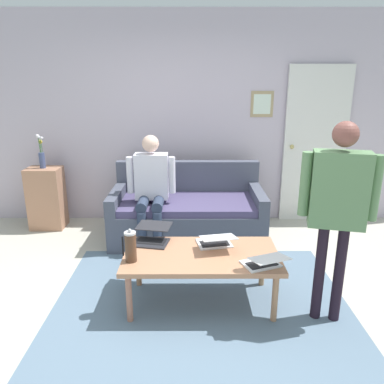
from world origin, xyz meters
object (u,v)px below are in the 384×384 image
at_px(person_standing, 338,199).
at_px(flower_vase, 41,155).
at_px(interior_door, 315,146).
at_px(coffee_table, 201,258).
at_px(laptop_left, 216,241).
at_px(person_seated, 151,185).
at_px(laptop_right, 152,237).
at_px(side_shelf, 47,198).
at_px(french_press, 131,247).
at_px(laptop_center, 264,262).
at_px(couch, 187,213).

bearing_deg(person_standing, flower_vase, -33.71).
distance_m(interior_door, coffee_table, 2.62).
height_order(interior_door, coffee_table, interior_door).
distance_m(laptop_left, person_seated, 1.26).
bearing_deg(laptop_right, side_shelf, -44.56).
xyz_separation_m(flower_vase, person_seated, (-1.41, 0.55, -0.24)).
bearing_deg(person_seated, interior_door, -158.19).
xyz_separation_m(interior_door, flower_vase, (3.50, 0.29, -0.06)).
bearing_deg(french_press, laptop_center, 174.41).
relative_size(coffee_table, person_standing, 0.82).
bearing_deg(laptop_left, person_seated, -57.48).
height_order(laptop_left, person_seated, person_seated).
xyz_separation_m(french_press, person_standing, (-1.58, 0.11, 0.43)).
bearing_deg(coffee_table, person_standing, 166.64).
height_order(flower_vase, person_seated, person_seated).
bearing_deg(french_press, side_shelf, -53.60).
bearing_deg(person_standing, side_shelf, -33.73).
relative_size(coffee_table, french_press, 4.64).
relative_size(coffee_table, laptop_left, 3.18).
height_order(laptop_right, flower_vase, flower_vase).
distance_m(laptop_center, french_press, 1.06).
bearing_deg(coffee_table, interior_door, -127.40).
xyz_separation_m(laptop_left, laptop_right, (0.57, -0.10, 0.00)).
bearing_deg(laptop_right, interior_door, -138.22).
bearing_deg(person_seated, french_press, 88.45).
distance_m(interior_door, flower_vase, 3.51).
bearing_deg(person_seated, flower_vase, -21.08).
bearing_deg(couch, person_standing, 124.46).
bearing_deg(side_shelf, flower_vase, 18.97).
bearing_deg(flower_vase, laptop_left, 142.60).
bearing_deg(french_press, laptop_right, -109.20).
height_order(laptop_center, person_seated, person_seated).
distance_m(coffee_table, person_standing, 1.20).
height_order(coffee_table, laptop_left, laptop_left).
bearing_deg(interior_door, flower_vase, 4.72).
relative_size(couch, flower_vase, 4.19).
height_order(interior_door, side_shelf, interior_door).
xyz_separation_m(laptop_center, laptop_right, (0.92, -0.48, 0.00)).
distance_m(interior_door, person_seated, 2.26).
xyz_separation_m(couch, laptop_left, (-0.26, 1.27, 0.21)).
height_order(laptop_left, side_shelf, side_shelf).
relative_size(laptop_left, laptop_right, 1.03).
distance_m(coffee_table, person_seated, 1.34).
height_order(laptop_right, side_shelf, side_shelf).
relative_size(couch, laptop_center, 4.49).
relative_size(interior_door, french_press, 7.27).
xyz_separation_m(coffee_table, side_shelf, (1.95, -1.73, -0.02)).
bearing_deg(laptop_center, laptop_left, -47.15).
xyz_separation_m(coffee_table, flower_vase, (1.95, -1.73, 0.55)).
bearing_deg(couch, french_press, 74.03).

